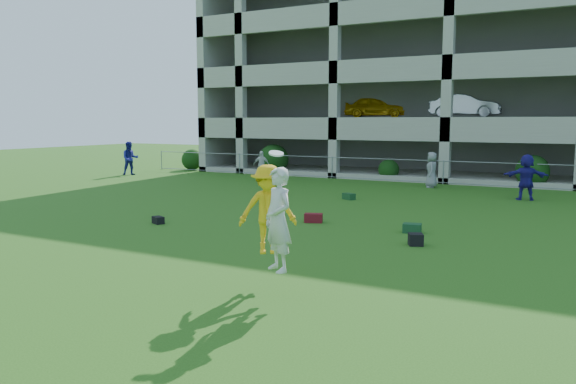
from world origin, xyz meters
The scene contains 15 objects.
ground centered at (0.00, 0.00, 0.00)m, with size 100.00×100.00×0.00m, color #235114.
bystander_a centered at (-17.02, 15.18, 0.96)m, with size 0.94×0.73×1.93m, color navy.
bystander_b centered at (-9.26, 16.94, 0.76)m, with size 0.89×0.37×1.51m, color silver.
bystander_c centered at (-0.17, 17.34, 0.83)m, with size 0.82×0.53×1.67m, color gray.
bystander_d centered at (4.17, 14.93, 0.91)m, with size 1.69×0.54×1.83m, color navy.
bag_red_a centered at (-1.10, 6.48, 0.14)m, with size 0.55×0.30×0.28m, color #580F14.
bag_black_b centered at (-5.20, 4.04, 0.11)m, with size 0.40×0.25×0.22m, color black.
bag_green_c centered at (2.04, 6.34, 0.13)m, with size 0.50×0.35×0.26m, color #14391B.
crate_d centered at (2.57, 4.81, 0.15)m, with size 0.35×0.35×0.30m, color black.
bag_red_f centered at (-6.08, 12.36, 0.12)m, with size 0.45×0.28×0.24m, color #5C190F.
bag_green_g centered at (-2.05, 11.73, 0.12)m, with size 0.50×0.30×0.25m, color #153814.
frisbee_contest centered at (1.15, -0.05, 1.44)m, with size 1.69×1.70×2.11m.
parking_garage centered at (-0.01, 27.70, 6.01)m, with size 30.00×14.00×12.00m.
fence centered at (0.00, 19.00, 0.61)m, with size 36.06×0.06×1.20m.
shrub_row centered at (4.59, 19.70, 1.51)m, with size 34.38×2.52×3.50m.
Camera 1 is at (6.31, -8.96, 3.13)m, focal length 35.00 mm.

